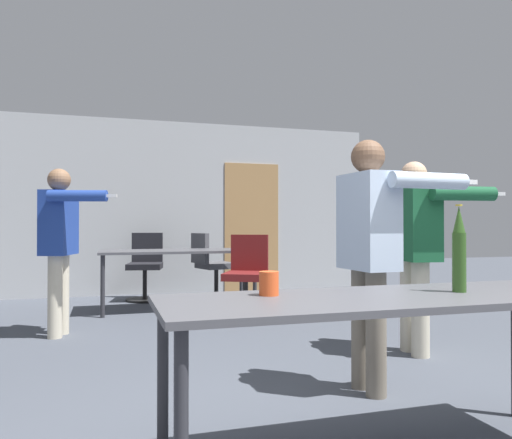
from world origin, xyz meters
TOP-DOWN VIEW (x-y plane):
  - back_wall at (0.03, 6.29)m, footprint 6.10×0.12m
  - conference_table_near at (0.04, 0.44)m, footprint 2.04×0.67m
  - conference_table_far at (-0.29, 4.76)m, footprint 1.93×0.76m
  - person_center_tall at (-1.58, 3.57)m, footprint 0.70×0.75m
  - person_left_plaid at (0.44, 1.31)m, footprint 0.75×0.61m
  - person_far_watching at (1.27, 2.03)m, footprint 0.73×0.74m
  - office_chair_far_left at (0.27, 5.41)m, footprint 0.63×0.58m
  - office_chair_side_rolled at (-0.62, 5.67)m, footprint 0.55×0.60m
  - office_chair_far_right at (0.37, 3.95)m, footprint 0.63×0.67m
  - beer_bottle at (0.41, 0.44)m, footprint 0.06×0.06m
  - drink_cup at (-0.48, 0.59)m, footprint 0.09×0.09m

SIDE VIEW (x-z plane):
  - office_chair_far_left at x=0.27m, z-range -0.03..0.91m
  - office_chair_far_right at x=0.37m, z-range -0.03..0.91m
  - office_chair_side_rolled at x=-0.62m, z-range -0.03..0.92m
  - conference_table_near at x=0.04m, z-range 0.30..1.04m
  - conference_table_far at x=-0.29m, z-range 0.30..1.04m
  - drink_cup at x=-0.48m, z-range 0.74..0.85m
  - beer_bottle at x=0.41m, z-range 0.73..1.14m
  - person_far_watching at x=1.27m, z-range 0.15..1.72m
  - person_center_tall at x=-1.58m, z-range 0.16..1.75m
  - person_left_plaid at x=0.44m, z-range 0.16..1.75m
  - back_wall at x=0.03m, z-range -0.01..2.65m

